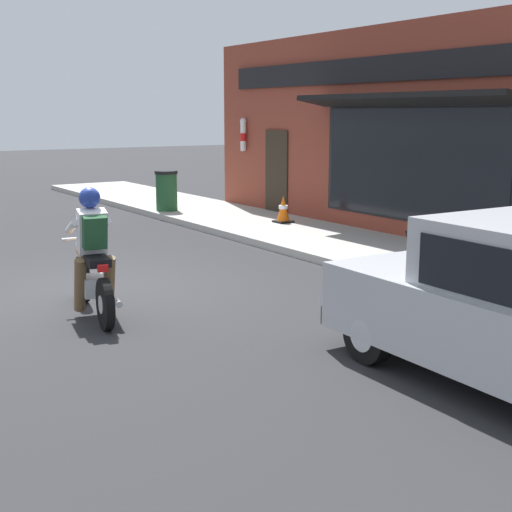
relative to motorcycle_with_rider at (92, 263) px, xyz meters
The scene contains 6 objects.
ground_plane 1.49m from the motorcycle_with_rider, 67.95° to the left, with size 80.00×80.00×0.00m, color #2B2B2D.
sidewalk_curb 7.02m from the motorcycle_with_rider, 37.24° to the left, with size 2.60×22.00×0.14m, color #ADAAA3.
storefront_building 7.73m from the motorcycle_with_rider, 20.93° to the left, with size 1.25×11.02×4.20m.
motorcycle_with_rider is the anchor object (origin of this frame).
traffic_cone 7.33m from the motorcycle_with_rider, 35.55° to the left, with size 0.36×0.36×0.60m.
trash_bin 8.81m from the motorcycle_with_rider, 57.71° to the left, with size 0.56×0.56×0.98m.
Camera 1 is at (-3.56, -9.60, 2.51)m, focal length 50.00 mm.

